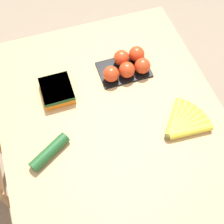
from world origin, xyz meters
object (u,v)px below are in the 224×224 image
Objects in this scene: tomato_pack at (127,65)px; banana_bunch at (183,124)px; carrot_bag at (57,90)px; cucumber_near at (49,152)px.

banana_bunch is at bearing -160.95° from tomato_pack.
carrot_bag is 0.30m from cucumber_near.
tomato_pack is 1.33× the size of cucumber_near.
carrot_bag reaches higher than cucumber_near.
tomato_pack reaches higher than carrot_bag.
tomato_pack is at bearing -85.08° from carrot_bag.
carrot_bag reaches higher than banana_bunch.
tomato_pack is 1.53× the size of carrot_bag.
cucumber_near is at bearing 125.31° from tomato_pack.
banana_bunch is 1.15× the size of cucumber_near.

